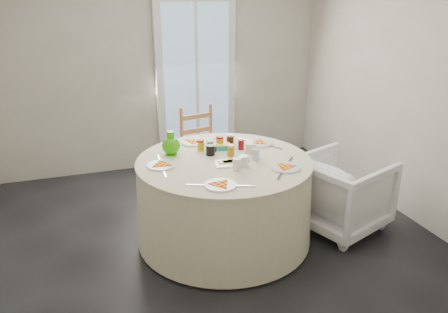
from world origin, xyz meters
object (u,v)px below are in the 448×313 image
object	(u,v)px
table	(224,201)
wooden_chair	(204,150)
armchair	(341,189)
green_pitcher	(171,144)

from	to	relation	value
table	wooden_chair	bearing A→B (deg)	83.37
table	wooden_chair	world-z (taller)	wooden_chair
table	armchair	size ratio (longest dim) A/B	2.01
armchair	green_pitcher	bearing A→B (deg)	53.60
table	wooden_chair	size ratio (longest dim) A/B	1.64
wooden_chair	armchair	size ratio (longest dim) A/B	1.22
table	wooden_chair	xyz separation A→B (m)	(0.12, 1.07, 0.09)
table	green_pitcher	bearing A→B (deg)	145.19
wooden_chair	green_pitcher	world-z (taller)	green_pitcher
wooden_chair	green_pitcher	xyz separation A→B (m)	(-0.52, -0.79, 0.40)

